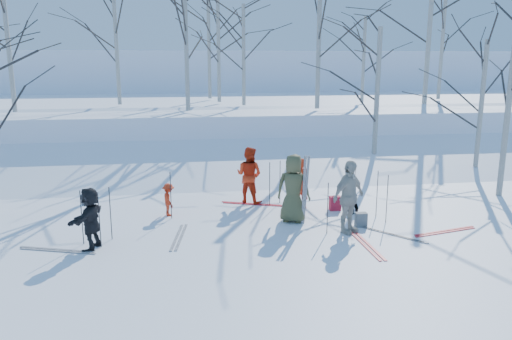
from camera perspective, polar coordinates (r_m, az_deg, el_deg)
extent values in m
plane|color=white|center=(13.08, 0.96, -6.98)|extent=(120.00, 120.00, 0.00)
cube|color=white|center=(19.73, -2.32, 0.15)|extent=(70.00, 9.49, 4.12)
cube|color=white|center=(29.43, -4.41, 5.88)|extent=(70.00, 18.00, 2.20)
cube|color=white|center=(50.27, -6.14, 9.70)|extent=(90.00, 30.00, 6.00)
imported|color=#48492C|center=(13.59, 4.28, -2.11)|extent=(1.09, 0.92, 1.89)
imported|color=red|center=(14.87, 5.09, -1.54)|extent=(0.60, 0.44, 1.54)
imported|color=red|center=(15.42, -0.79, -0.58)|extent=(1.08, 1.03, 1.75)
imported|color=red|center=(14.42, -9.95, -3.35)|extent=(0.49, 0.68, 0.94)
imported|color=beige|center=(12.90, 10.54, -3.06)|extent=(1.19, 0.99, 1.89)
imported|color=black|center=(12.30, -18.40, -5.27)|extent=(0.84, 1.45, 1.49)
imported|color=black|center=(14.80, 10.87, -3.80)|extent=(0.55, 0.70, 0.54)
cube|color=silver|center=(13.40, 5.50, -2.31)|extent=(0.08, 0.16, 1.90)
cube|color=silver|center=(13.42, 5.74, -2.30)|extent=(0.15, 0.23, 1.89)
cylinder|color=black|center=(15.44, 2.76, -1.36)|extent=(0.02, 0.02, 1.34)
cylinder|color=black|center=(12.83, 8.18, -4.36)|extent=(0.02, 0.02, 1.34)
cylinder|color=black|center=(14.09, -9.71, -2.88)|extent=(0.02, 0.02, 1.34)
cylinder|color=black|center=(12.80, -16.30, -4.78)|extent=(0.02, 0.02, 1.34)
cylinder|color=black|center=(12.36, -17.46, -5.47)|extent=(0.02, 0.02, 1.34)
cylinder|color=black|center=(14.46, 13.67, -2.66)|extent=(0.02, 0.02, 1.34)
cylinder|color=black|center=(12.68, -19.29, -5.16)|extent=(0.02, 0.02, 1.34)
cylinder|color=black|center=(15.16, 1.57, -1.60)|extent=(0.02, 0.02, 1.34)
cylinder|color=black|center=(13.98, 14.74, -3.23)|extent=(0.02, 0.02, 1.34)
cube|color=#B51B32|center=(14.96, 9.02, -3.78)|extent=(0.32, 0.22, 0.42)
cube|color=slate|center=(13.66, 11.91, -5.57)|extent=(0.30, 0.20, 0.38)
cube|color=black|center=(14.37, 4.39, -4.38)|extent=(0.34, 0.24, 0.40)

